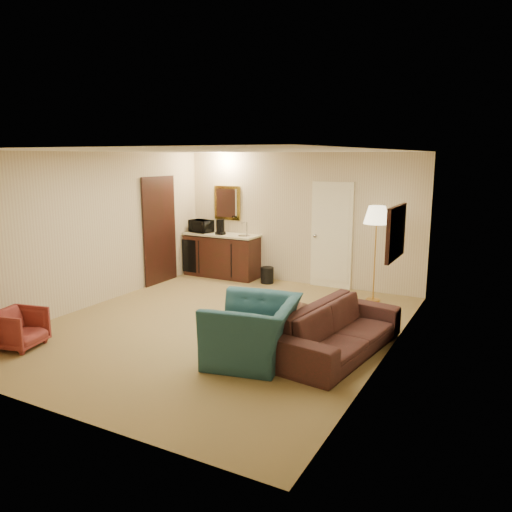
# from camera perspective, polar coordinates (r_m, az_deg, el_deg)

# --- Properties ---
(ground) EXTENTS (6.00, 6.00, 0.00)m
(ground) POSITION_cam_1_polar(r_m,az_deg,el_deg) (7.66, -4.14, -7.93)
(ground) COLOR olive
(ground) RESTS_ON ground
(room_walls) EXTENTS (5.02, 6.01, 2.61)m
(room_walls) POSITION_cam_1_polar(r_m,az_deg,el_deg) (7.98, -1.97, 5.53)
(room_walls) COLOR beige
(room_walls) RESTS_ON ground
(wetbar_cabinet) EXTENTS (1.64, 0.58, 0.92)m
(wetbar_cabinet) POSITION_cam_1_polar(r_m,az_deg,el_deg) (10.61, -3.94, 0.10)
(wetbar_cabinet) COLOR #351311
(wetbar_cabinet) RESTS_ON ground
(sofa) EXTENTS (0.92, 2.23, 0.85)m
(sofa) POSITION_cam_1_polar(r_m,az_deg,el_deg) (6.58, 9.62, -7.45)
(sofa) COLOR black
(sofa) RESTS_ON ground
(teal_armchair) EXTENTS (1.00, 1.32, 1.04)m
(teal_armchair) POSITION_cam_1_polar(r_m,az_deg,el_deg) (6.25, -0.34, -7.35)
(teal_armchair) COLOR #204551
(teal_armchair) RESTS_ON ground
(rose_chair_near) EXTENTS (0.64, 0.66, 0.58)m
(rose_chair_near) POSITION_cam_1_polar(r_m,az_deg,el_deg) (7.42, -25.45, -7.30)
(rose_chair_near) COLOR maroon
(rose_chair_near) RESTS_ON ground
(coffee_table) EXTENTS (0.81, 0.57, 0.45)m
(coffee_table) POSITION_cam_1_polar(r_m,az_deg,el_deg) (7.17, 3.48, -7.38)
(coffee_table) COLOR black
(coffee_table) RESTS_ON ground
(floor_lamp) EXTENTS (0.56, 0.56, 1.70)m
(floor_lamp) POSITION_cam_1_polar(r_m,az_deg,el_deg) (8.94, 13.45, 0.23)
(floor_lamp) COLOR gold
(floor_lamp) RESTS_ON ground
(waste_bin) EXTENTS (0.29, 0.29, 0.33)m
(waste_bin) POSITION_cam_1_polar(r_m,az_deg,el_deg) (10.08, 1.28, -2.20)
(waste_bin) COLOR black
(waste_bin) RESTS_ON ground
(microwave) EXTENTS (0.52, 0.36, 0.33)m
(microwave) POSITION_cam_1_polar(r_m,az_deg,el_deg) (10.76, -6.31, 3.58)
(microwave) COLOR black
(microwave) RESTS_ON wetbar_cabinet
(coffee_maker) EXTENTS (0.21, 0.21, 0.32)m
(coffee_maker) POSITION_cam_1_polar(r_m,az_deg,el_deg) (10.40, -4.09, 3.33)
(coffee_maker) COLOR black
(coffee_maker) RESTS_ON wetbar_cabinet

